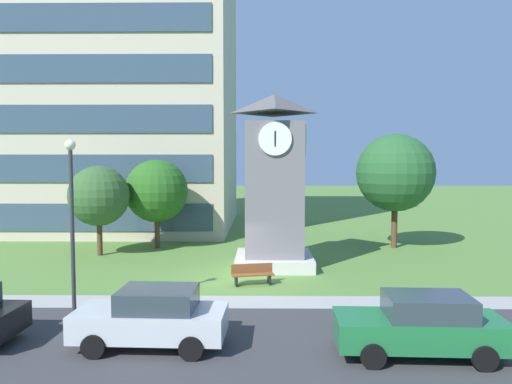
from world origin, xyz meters
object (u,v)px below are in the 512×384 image
clock_tower (274,192)px  tree_near_tower (157,191)px  street_lamp (72,208)px  parked_car_green (421,325)px  parked_car_silver (153,317)px  tree_streetside (395,173)px  tree_by_building (99,196)px  park_bench (253,274)px

clock_tower → tree_near_tower: 8.56m
street_lamp → parked_car_green: size_ratio=1.32×
tree_near_tower → parked_car_silver: (3.22, -15.39, -2.62)m
clock_tower → tree_streetside: (7.46, 5.28, 0.80)m
street_lamp → tree_by_building: bearing=104.2°
park_bench → clock_tower: bearing=74.1°
park_bench → parked_car_green: (4.71, -7.46, 0.40)m
clock_tower → parked_car_green: (3.70, -11.01, -2.90)m
park_bench → street_lamp: 8.02m
clock_tower → tree_near_tower: size_ratio=1.59×
clock_tower → parked_car_green: clock_tower is taller
tree_near_tower → parked_car_green: size_ratio=1.18×
tree_streetside → parked_car_silver: (-11.20, -15.70, -3.70)m
tree_near_tower → parked_car_green: bearing=-56.3°
parked_car_silver → street_lamp: bearing=140.5°
park_bench → parked_car_green: size_ratio=0.41×
clock_tower → tree_by_building: 10.08m
street_lamp → parked_car_green: bearing=-17.2°
parked_car_green → tree_streetside: bearing=77.0°
tree_by_building → parked_car_silver: (5.96, -13.14, -2.48)m
tree_by_building → parked_car_green: bearing=-45.7°
tree_near_tower → parked_car_silver: 15.94m
tree_by_building → parked_car_silver: bearing=-65.6°
tree_near_tower → parked_car_green: tree_near_tower is taller
clock_tower → tree_by_building: bearing=164.3°
clock_tower → parked_car_green: size_ratio=1.88×
park_bench → parked_car_silver: bearing=-111.7°
tree_by_building → parked_car_green: 19.35m
clock_tower → park_bench: 4.96m
street_lamp → tree_streetside: (14.54, 12.95, 0.84)m
street_lamp → parked_car_green: 11.64m
park_bench → tree_near_tower: 10.82m
tree_near_tower → parked_car_green: (10.66, -15.98, -2.62)m
tree_by_building → tree_streetside: 17.40m
park_bench → street_lamp: bearing=-145.8°
clock_tower → tree_streetside: clock_tower is taller
tree_by_building → clock_tower: bearing=-15.7°
park_bench → tree_by_building: size_ratio=0.37×
park_bench → tree_by_building: bearing=144.1°
clock_tower → tree_streetside: 9.18m
street_lamp → parked_car_silver: bearing=-39.5°
clock_tower → parked_car_green: 11.97m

